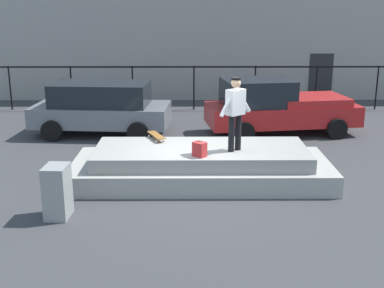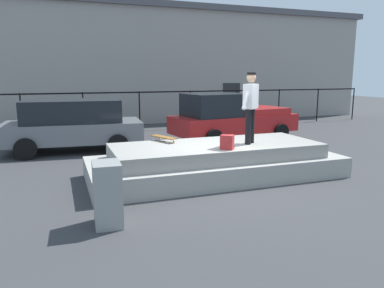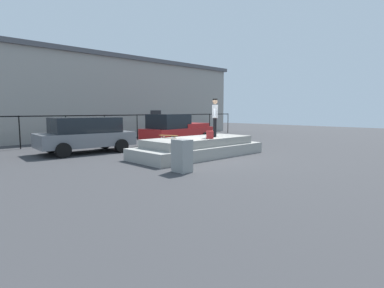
# 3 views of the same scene
# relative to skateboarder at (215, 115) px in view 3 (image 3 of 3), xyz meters

# --- Properties ---
(ground_plane) EXTENTS (60.00, 60.00, 0.00)m
(ground_plane) POSITION_rel_skateboarder_xyz_m (-0.85, -0.08, -1.78)
(ground_plane) COLOR #38383A
(concrete_ledge) EXTENTS (6.06, 2.41, 0.81)m
(concrete_ledge) POSITION_rel_skateboarder_xyz_m (-0.76, 0.24, -1.42)
(concrete_ledge) COLOR #9E9B93
(concrete_ledge) RESTS_ON ground_plane
(skateboarder) EXTENTS (0.79, 0.69, 1.68)m
(skateboarder) POSITION_rel_skateboarder_xyz_m (0.00, 0.00, 0.00)
(skateboarder) COLOR black
(skateboarder) RESTS_ON concrete_ledge
(skateboard) EXTENTS (0.51, 0.84, 0.12)m
(skateboard) POSITION_rel_skateboarder_xyz_m (-1.86, 0.99, -0.87)
(skateboard) COLOR brown
(skateboard) RESTS_ON concrete_ledge
(backpack) EXTENTS (0.34, 0.33, 0.33)m
(backpack) POSITION_rel_skateboarder_xyz_m (-0.81, -0.45, -0.81)
(backpack) COLOR red
(backpack) RESTS_ON concrete_ledge
(car_grey_hatchback_near) EXTENTS (4.41, 2.42, 1.66)m
(car_grey_hatchback_near) POSITION_rel_skateboarder_xyz_m (-3.84, 4.67, -0.90)
(car_grey_hatchback_near) COLOR slate
(car_grey_hatchback_near) RESTS_ON ground_plane
(car_red_pickup_mid) EXTENTS (4.98, 2.56, 1.78)m
(car_red_pickup_mid) POSITION_rel_skateboarder_xyz_m (1.78, 4.67, -0.90)
(car_red_pickup_mid) COLOR #B21E1E
(car_red_pickup_mid) RESTS_ON ground_plane
(utility_box) EXTENTS (0.47, 0.62, 1.05)m
(utility_box) POSITION_rel_skateboarder_xyz_m (-3.62, -1.85, -1.26)
(utility_box) COLOR gray
(utility_box) RESTS_ON ground_plane
(fence_row) EXTENTS (24.06, 0.06, 1.72)m
(fence_row) POSITION_rel_skateboarder_xyz_m (-0.85, 8.47, -0.55)
(fence_row) COLOR black
(fence_row) RESTS_ON ground_plane
(warehouse_building) EXTENTS (27.94, 7.38, 5.99)m
(warehouse_building) POSITION_rel_skateboarder_xyz_m (-0.85, 13.98, 1.22)
(warehouse_building) COLOR gray
(warehouse_building) RESTS_ON ground_plane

